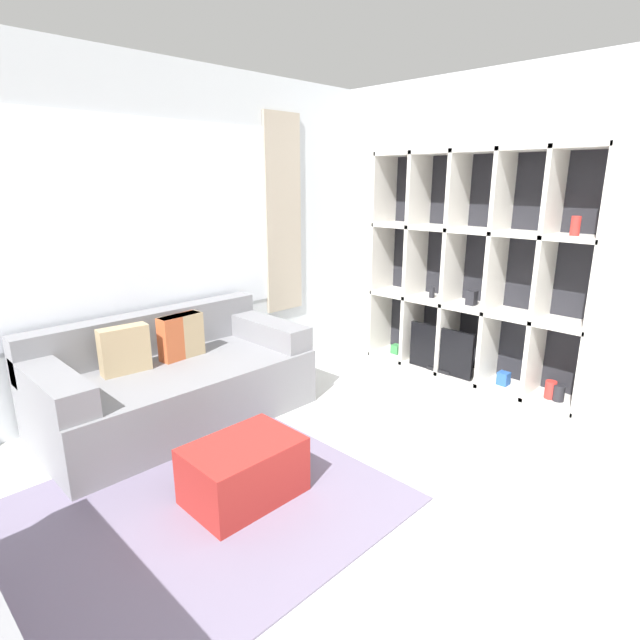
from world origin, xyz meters
TOP-DOWN VIEW (x-y plane):
  - ground_plane at (0.00, 0.00)m, footprint 16.00×16.00m
  - wall_back at (0.00, 3.25)m, footprint 6.36×0.11m
  - wall_right at (2.61, 1.61)m, footprint 0.07×4.42m
  - area_rug at (-0.79, 1.61)m, footprint 2.69×1.76m
  - shelving_unit at (2.42, 1.56)m, footprint 0.38×2.09m
  - couch_main at (0.03, 2.71)m, footprint 1.95×1.00m
  - ottoman at (-0.21, 1.51)m, footprint 0.63×0.44m

SIDE VIEW (x-z plane):
  - ground_plane at x=0.00m, z-range 0.00..0.00m
  - area_rug at x=-0.79m, z-range 0.00..0.01m
  - ottoman at x=-0.21m, z-range 0.00..0.35m
  - couch_main at x=0.03m, z-range -0.09..0.70m
  - shelving_unit at x=2.42m, z-range -0.03..2.01m
  - wall_right at x=2.61m, z-range 0.00..2.70m
  - wall_back at x=0.00m, z-range 0.01..2.71m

